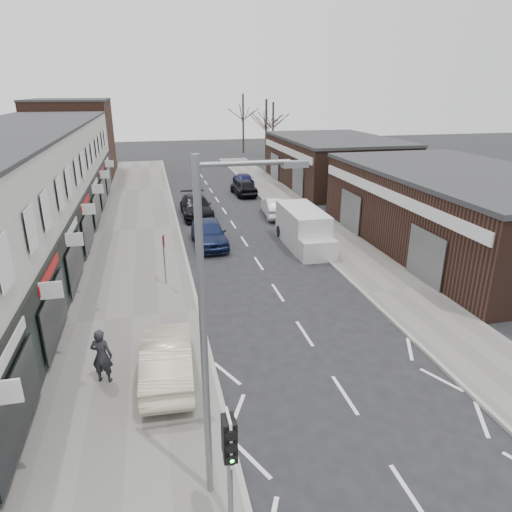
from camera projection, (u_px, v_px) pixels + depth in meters
ground at (373, 438)px, 12.80m from camera, size 160.00×160.00×0.00m
pavement_left at (137, 230)px, 31.47m from camera, size 5.50×64.00×0.12m
pavement_right at (309, 219)px, 34.11m from camera, size 3.50×64.00×0.12m
shop_terrace_left at (12, 192)px, 26.55m from camera, size 8.00×41.00×7.10m
brick_block_far at (73, 139)px, 49.71m from camera, size 8.00×10.00×8.00m
right_unit_near at (460, 212)px, 27.46m from camera, size 10.00×18.00×4.50m
right_unit_far at (334, 162)px, 45.75m from camera, size 10.00×16.00×4.50m
tree_far_a at (266, 165)px, 58.59m from camera, size 3.60×3.60×8.00m
tree_far_b at (273, 158)px, 64.60m from camera, size 3.60×3.60×7.50m
tree_far_c at (243, 153)px, 69.45m from camera, size 3.60×3.60×8.50m
traffic_light at (229, 448)px, 9.19m from camera, size 0.28×0.60×3.10m
street_lamp at (211, 324)px, 9.52m from camera, size 2.23×0.22×8.00m
warning_sign at (164, 244)px, 21.92m from camera, size 0.12×0.80×2.70m
white_van at (303, 229)px, 28.13m from camera, size 2.16×5.98×2.32m
sedan_on_pavement at (167, 357)px, 15.07m from camera, size 1.82×4.68×1.52m
pedestrian at (102, 356)px, 14.81m from camera, size 0.79×0.63×1.91m
parked_car_left_a at (209, 233)px, 28.23m from camera, size 2.02×4.85×1.64m
parked_car_left_b at (196, 206)px, 34.74m from camera, size 2.27×5.43×1.57m
parked_car_right_a at (275, 207)px, 34.75m from camera, size 1.97×4.55×1.46m
parked_car_right_b at (244, 187)px, 41.75m from camera, size 2.01×4.49×1.50m
parked_car_right_c at (243, 179)px, 45.78m from camera, size 2.06×4.49×1.27m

